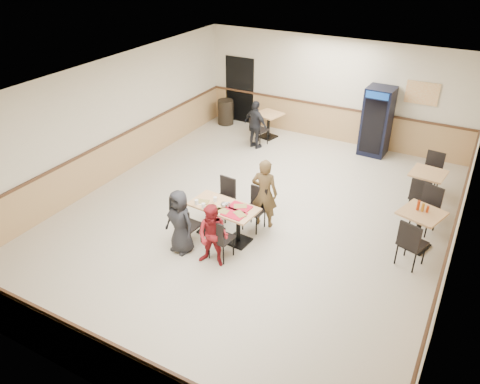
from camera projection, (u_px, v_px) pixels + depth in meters
The scene contains 20 objects.
ground at pixel (254, 216), 10.43m from camera, with size 10.00×10.00×0.00m, color beige.
room_shell at pixel (367, 166), 11.34m from camera, with size 10.00×10.00×10.00m.
main_table at pixel (224, 216), 9.51m from camera, with size 1.44×0.80×0.75m.
main_chairs at pixel (222, 217), 9.55m from camera, with size 1.36×1.72×0.94m.
diner_woman_left at pixel (180, 222), 9.02m from camera, with size 0.65×0.43×1.34m, color black.
diner_woman_right at pixel (213, 236), 8.66m from camera, with size 0.62×0.49×1.28m, color maroon.
diner_man_opposite at pixel (264, 193), 9.77m from camera, with size 0.56×0.37×1.55m, color brown.
lone_diner at pixel (256, 125), 13.32m from camera, with size 0.82×0.34×1.40m, color black.
tabletop_clutter at pixel (225, 208), 9.29m from camera, with size 1.19×0.64×0.12m.
side_table_near at pixel (419, 224), 9.19m from camera, with size 0.95×0.95×0.81m.
side_table_near_chair_south at pixel (413, 242), 8.71m from camera, with size 0.47×0.47×1.02m, color black, non-canonical shape.
side_table_near_chair_north at pixel (425, 210), 9.70m from camera, with size 0.47×0.47×1.02m, color black, non-canonical shape.
side_table_far at pixel (426, 183), 10.70m from camera, with size 0.81×0.81×0.78m.
side_table_far_chair_south at pixel (421, 196), 10.23m from camera, with size 0.46×0.46×0.99m, color black, non-canonical shape.
side_table_far_chair_north at pixel (431, 173), 11.19m from camera, with size 0.46×0.46×0.99m, color black, non-canonical shape.
condiment_caddy at pixel (422, 207), 9.07m from camera, with size 0.23×0.06×0.20m.
back_table at pixel (269, 122), 14.07m from camera, with size 0.86×0.86×0.76m.
back_table_chair_lone at pixel (259, 129), 13.62m from camera, with size 0.45×0.45×0.97m, color black, non-canonical shape.
pepsi_cooler at pixel (377, 121), 12.86m from camera, with size 0.75×0.76×1.91m.
trash_bin at pixel (226, 112), 15.10m from camera, with size 0.50×0.50×0.80m, color black.
Camera 1 is at (3.94, -7.85, 5.65)m, focal length 35.00 mm.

